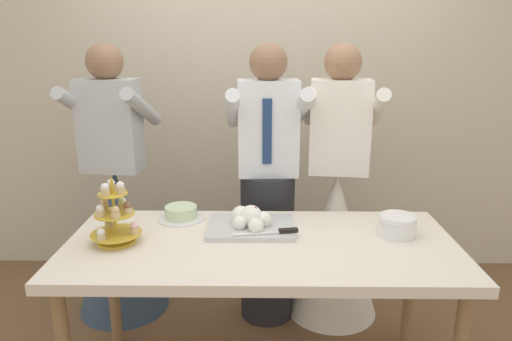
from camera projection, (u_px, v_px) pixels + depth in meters
name	position (u px, v px, depth m)	size (l,w,h in m)	color
rear_wall	(262.00, 72.00, 3.28)	(5.20, 0.10, 2.90)	beige
dessert_table	(261.00, 257.00, 2.16)	(1.80, 0.80, 0.78)	silver
cupcake_stand	(115.00, 218.00, 2.10)	(0.23, 0.23, 0.31)	gold
main_cake_tray	(251.00, 222.00, 2.27)	(0.43, 0.31, 0.12)	silver
plate_stack	(397.00, 226.00, 2.20)	(0.18, 0.18, 0.10)	white
round_cake	(181.00, 213.00, 2.41)	(0.24, 0.24, 0.07)	white
person_groom	(267.00, 202.00, 2.75)	(0.48, 0.51, 1.66)	#232328
person_bride	(335.00, 225.00, 2.83)	(0.56, 0.56, 1.66)	white
person_guest	(118.00, 223.00, 2.87)	(0.56, 0.56, 1.66)	#334760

